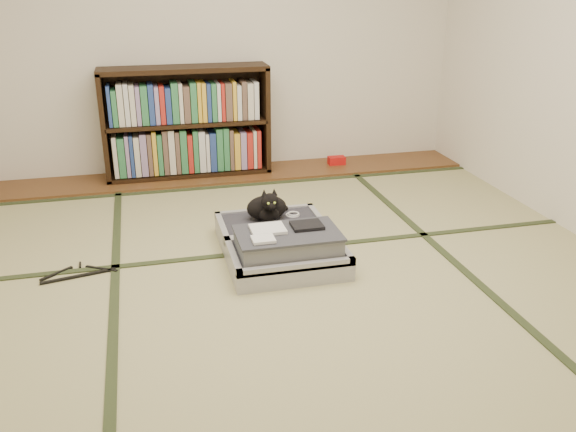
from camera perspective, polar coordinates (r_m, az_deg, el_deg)
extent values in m
plane|color=tan|center=(3.52, 0.58, -5.92)|extent=(4.50, 4.50, 0.00)
cube|color=brown|center=(5.33, -4.79, 3.98)|extent=(4.00, 0.50, 0.02)
cube|color=red|center=(5.55, 4.56, 5.21)|extent=(0.15, 0.09, 0.07)
plane|color=silver|center=(5.34, -5.66, 17.04)|extent=(4.00, 0.00, 4.00)
cube|color=#2D381E|center=(3.44, -15.94, -7.50)|extent=(0.05, 4.50, 0.01)
cube|color=#2D381E|center=(3.86, 15.13, -4.01)|extent=(0.05, 4.50, 0.01)
cube|color=#2D381E|center=(3.87, -0.90, -3.18)|extent=(4.00, 0.05, 0.01)
cube|color=#2D381E|center=(5.05, -4.23, 2.90)|extent=(4.00, 0.05, 0.01)
cube|color=black|center=(5.22, -16.83, 7.99)|extent=(0.04, 0.31, 0.89)
cube|color=black|center=(5.32, -2.18, 9.15)|extent=(0.04, 0.31, 0.89)
cube|color=black|center=(5.35, -9.16, 4.05)|extent=(1.38, 0.31, 0.04)
cube|color=black|center=(5.15, -9.76, 13.41)|extent=(1.38, 0.31, 0.04)
cube|color=black|center=(5.23, -9.45, 8.62)|extent=(1.32, 0.31, 0.03)
cube|color=black|center=(5.37, -9.59, 8.99)|extent=(1.38, 0.02, 0.89)
cube|color=gray|center=(5.27, -9.28, 6.27)|extent=(1.24, 0.22, 0.37)
cube|color=gray|center=(5.17, -9.56, 10.62)|extent=(1.24, 0.22, 0.33)
cube|color=#A4A5A9|center=(3.59, -0.02, -4.27)|extent=(0.68, 0.45, 0.12)
cube|color=#2C2C33|center=(3.58, -0.02, -3.83)|extent=(0.61, 0.38, 0.09)
cube|color=#A4A5A9|center=(3.38, 0.83, -4.82)|extent=(0.68, 0.04, 0.05)
cube|color=#A4A5A9|center=(3.75, -0.78, -2.03)|extent=(0.68, 0.04, 0.05)
cube|color=#A4A5A9|center=(3.51, -5.14, -3.88)|extent=(0.04, 0.45, 0.05)
cube|color=#A4A5A9|center=(3.65, 4.91, -2.82)|extent=(0.04, 0.45, 0.05)
cube|color=#A4A5A9|center=(3.99, -1.58, -1.48)|extent=(0.68, 0.45, 0.12)
cube|color=#2C2C33|center=(3.98, -1.58, -1.07)|extent=(0.61, 0.38, 0.09)
cube|color=#A4A5A9|center=(3.78, -0.91, -1.82)|extent=(0.68, 0.04, 0.05)
cube|color=#A4A5A9|center=(4.16, -2.20, 0.43)|extent=(0.68, 0.04, 0.05)
cube|color=#A4A5A9|center=(3.92, -6.19, -1.07)|extent=(0.04, 0.45, 0.05)
cube|color=#A4A5A9|center=(4.04, 2.88, -0.22)|extent=(0.04, 0.45, 0.05)
cylinder|color=black|center=(3.76, -0.84, -1.86)|extent=(0.61, 0.02, 0.02)
cube|color=gray|center=(3.54, -0.02, -2.62)|extent=(0.58, 0.35, 0.12)
cube|color=#383940|center=(3.51, -0.02, -1.61)|extent=(0.60, 0.37, 0.01)
cube|color=white|center=(3.53, -1.91, -1.23)|extent=(0.20, 0.16, 0.02)
cube|color=black|center=(3.58, 1.78, -0.87)|extent=(0.18, 0.15, 0.02)
cube|color=white|center=(3.39, -2.33, -2.19)|extent=(0.13, 0.11, 0.02)
cube|color=white|center=(3.36, -2.45, -6.12)|extent=(0.05, 0.01, 0.04)
cube|color=white|center=(3.39, -0.63, -6.10)|extent=(0.05, 0.01, 0.03)
cube|color=orange|center=(3.46, 4.52, -5.32)|extent=(0.05, 0.01, 0.03)
cube|color=#197F33|center=(3.43, 3.52, -5.18)|extent=(0.04, 0.01, 0.03)
ellipsoid|color=black|center=(3.97, -2.01, 0.78)|extent=(0.26, 0.17, 0.16)
ellipsoid|color=black|center=(3.91, -1.77, 0.14)|extent=(0.13, 0.09, 0.09)
ellipsoid|color=black|center=(3.85, -1.71, 1.37)|extent=(0.11, 0.10, 0.11)
sphere|color=black|center=(3.81, -1.56, 0.88)|extent=(0.05, 0.05, 0.05)
cone|color=black|center=(3.84, -2.25, 2.18)|extent=(0.04, 0.05, 0.05)
cone|color=black|center=(3.85, -1.30, 2.26)|extent=(0.04, 0.05, 0.05)
sphere|color=#A5BF33|center=(3.80, -1.85, 1.19)|extent=(0.02, 0.02, 0.02)
sphere|color=#A5BF33|center=(3.81, -1.26, 1.24)|extent=(0.02, 0.02, 0.02)
cylinder|color=black|center=(4.09, -1.00, 0.52)|extent=(0.16, 0.10, 0.03)
torus|color=white|center=(4.06, 0.43, 0.09)|extent=(0.09, 0.09, 0.01)
torus|color=white|center=(4.05, 0.50, 0.22)|extent=(0.08, 0.08, 0.01)
cube|color=black|center=(3.74, -19.02, -5.34)|extent=(0.42, 0.11, 0.01)
cube|color=black|center=(3.81, -20.85, -5.06)|extent=(0.17, 0.15, 0.01)
cube|color=black|center=(3.78, -17.05, -4.75)|extent=(0.19, 0.12, 0.01)
cylinder|color=black|center=(3.87, -18.87, -4.36)|extent=(0.02, 0.07, 0.01)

